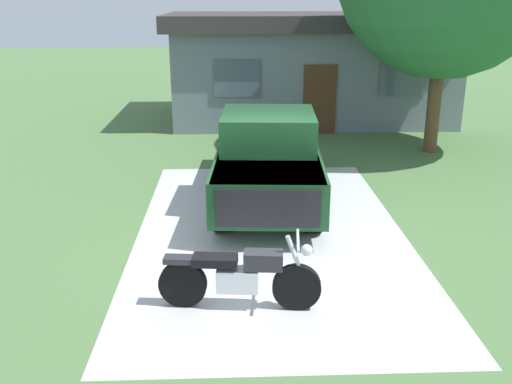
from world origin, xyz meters
The scene contains 5 objects.
ground_plane centered at (0.00, 0.00, 0.00)m, with size 80.00×80.00×0.00m, color #4E7240.
driveway_pad centered at (0.00, 0.00, 0.00)m, with size 4.77×8.26×0.01m, color beige.
motorcycle centered at (-0.58, -2.59, 0.47)m, with size 2.21×0.70×1.09m.
pickup_truck centered at (0.06, 1.98, 0.95)m, with size 2.34×5.73×1.90m.
neighbor_house centered at (2.00, 10.42, 1.79)m, with size 9.60×5.60×3.50m.
Camera 1 is at (-0.65, -9.59, 4.05)m, focal length 40.54 mm.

